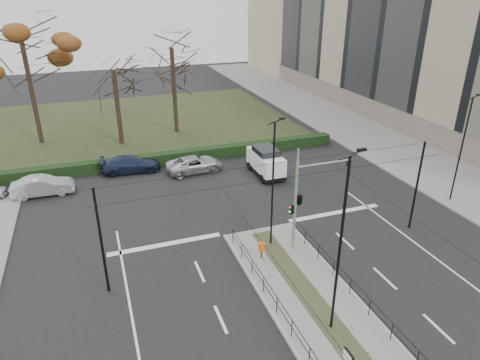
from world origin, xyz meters
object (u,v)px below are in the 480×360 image
object	(u,v)px
streetlamp_median_far	(273,184)
streetlamp_median_near	(340,246)
traffic_light	(301,197)
parked_car_second	(43,186)
streetlamp_sidewalk	(462,149)
parked_car_third	(131,164)
rust_tree	(21,39)
white_van	(266,161)
bare_tree_center	(172,54)
parked_car_fourth	(195,164)
litter_bin	(262,247)
bare_tree_near	(114,76)

from	to	relation	value
streetlamp_median_far	streetlamp_median_near	bearing A→B (deg)	-91.35
traffic_light	parked_car_second	world-z (taller)	traffic_light
streetlamp_sidewalk	parked_car_second	size ratio (longest dim) A/B	1.74
traffic_light	streetlamp_median_far	bearing A→B (deg)	149.22
parked_car_second	streetlamp_median_near	bearing A→B (deg)	-145.11
parked_car_third	rust_tree	size ratio (longest dim) A/B	0.37
streetlamp_sidewalk	rust_tree	bearing A→B (deg)	140.64
white_van	rust_tree	distance (m)	25.33
streetlamp_median_far	parked_car_third	size ratio (longest dim) A/B	1.61
streetlamp_median_near	bare_tree_center	size ratio (longest dim) A/B	0.75
streetlamp_median_near	rust_tree	distance (m)	36.07
white_van	parked_car_fourth	bearing A→B (deg)	154.26
traffic_light	streetlamp_sidewalk	bearing A→B (deg)	7.89
litter_bin	parked_car_third	bearing A→B (deg)	109.62
streetlamp_median_far	streetlamp_sidewalk	distance (m)	14.99
white_van	bare_tree_near	distance (m)	17.08
parked_car_fourth	streetlamp_sidewalk	bearing A→B (deg)	-131.37
white_van	parked_car_third	bearing A→B (deg)	157.54
parked_car_second	parked_car_fourth	size ratio (longest dim) A/B	0.93
rust_tree	bare_tree_near	bearing A→B (deg)	-20.93
parked_car_fourth	rust_tree	xyz separation A→B (m)	(-12.91, 12.35, 9.45)
traffic_light	streetlamp_sidewalk	world-z (taller)	streetlamp_sidewalk
white_van	bare_tree_near	world-z (taller)	bare_tree_near
parked_car_third	streetlamp_median_near	bearing A→B (deg)	-158.50
parked_car_second	streetlamp_sidewalk	bearing A→B (deg)	-110.78
rust_tree	bare_tree_near	distance (m)	8.85
streetlamp_median_far	parked_car_second	size ratio (longest dim) A/B	1.76
parked_car_third	bare_tree_center	world-z (taller)	bare_tree_center
white_van	rust_tree	bearing A→B (deg)	140.81
streetlamp_sidewalk	streetlamp_median_far	bearing A→B (deg)	-176.01
litter_bin	bare_tree_near	bearing A→B (deg)	103.66
parked_car_third	parked_car_fourth	distance (m)	5.47
streetlamp_median_near	parked_car_third	xyz separation A→B (m)	(-6.58, 22.06, -3.88)
white_van	bare_tree_near	size ratio (longest dim) A/B	0.46
traffic_light	parked_car_third	xyz separation A→B (m)	(-8.16, 15.44, -2.74)
streetlamp_median_near	streetlamp_sidewalk	distance (m)	17.36
streetlamp_sidewalk	rust_tree	world-z (taller)	rust_tree
parked_car_second	bare_tree_center	xyz separation A→B (m)	(12.79, 11.80, 7.54)
litter_bin	bare_tree_near	world-z (taller)	bare_tree_near
parked_car_second	parked_car_third	size ratio (longest dim) A/B	0.92
traffic_light	parked_car_second	distance (m)	20.09
white_van	bare_tree_center	world-z (taller)	bare_tree_center
white_van	bare_tree_center	bearing A→B (deg)	108.66
streetlamp_median_far	bare_tree_near	bearing A→B (deg)	107.04
bare_tree_center	bare_tree_near	distance (m)	6.47
parked_car_second	white_van	world-z (taller)	white_van
parked_car_third	rust_tree	world-z (taller)	rust_tree
litter_bin	parked_car_second	world-z (taller)	parked_car_second
parked_car_second	bare_tree_center	size ratio (longest dim) A/B	0.38
streetlamp_median_far	bare_tree_center	world-z (taller)	bare_tree_center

